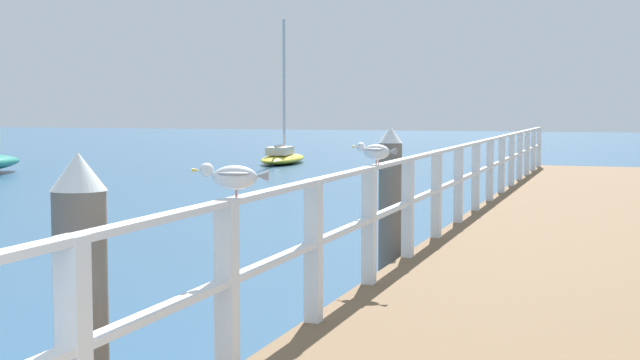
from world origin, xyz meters
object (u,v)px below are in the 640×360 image
(seagull_background, at_px, (376,151))
(boat_1, at_px, (283,156))
(seagull_foreground, at_px, (233,176))
(dock_piling_far, at_px, (390,206))
(dock_piling_near, at_px, (82,335))

(seagull_background, xyz_separation_m, boat_1, (-10.11, 23.47, -1.45))
(seagull_background, bearing_deg, seagull_foreground, -167.37)
(dock_piling_far, height_order, boat_1, boat_1)
(dock_piling_near, height_order, seagull_foreground, dock_piling_near)
(dock_piling_far, bearing_deg, dock_piling_near, -90.00)
(dock_piling_near, height_order, dock_piling_far, same)
(dock_piling_near, bearing_deg, seagull_background, 85.23)
(dock_piling_far, xyz_separation_m, boat_1, (-9.73, 21.44, -0.69))
(dock_piling_near, distance_m, seagull_background, 4.54)
(seagull_background, bearing_deg, dock_piling_near, -172.14)
(seagull_foreground, height_order, boat_1, boat_1)
(seagull_background, bearing_deg, boat_1, 35.93)
(seagull_background, bearing_deg, dock_piling_far, 23.01)
(dock_piling_near, bearing_deg, seagull_foreground, 71.48)
(dock_piling_near, relative_size, dock_piling_far, 1.00)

